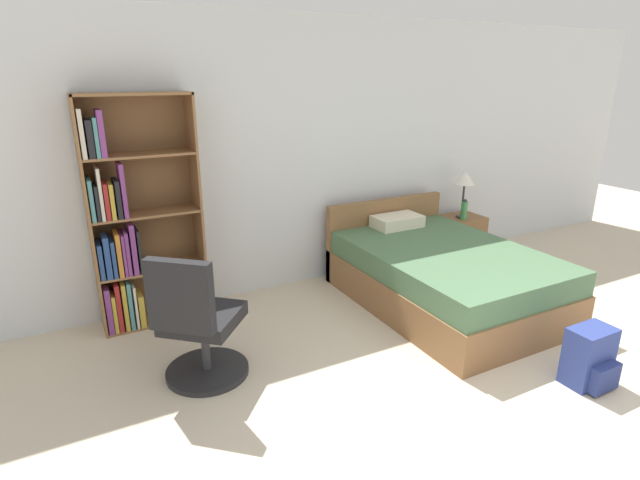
# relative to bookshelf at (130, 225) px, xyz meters

# --- Properties ---
(ground_plane) EXTENTS (14.00, 14.00, 0.00)m
(ground_plane) POSITION_rel_bookshelf_xyz_m (1.90, -3.02, -0.89)
(ground_plane) COLOR beige
(wall_back) EXTENTS (9.00, 0.06, 2.60)m
(wall_back) POSITION_rel_bookshelf_xyz_m (1.90, 0.21, 0.41)
(wall_back) COLOR silver
(wall_back) RESTS_ON ground_plane
(bookshelf) EXTENTS (0.88, 0.32, 1.93)m
(bookshelf) POSITION_rel_bookshelf_xyz_m (0.00, 0.00, 0.00)
(bookshelf) COLOR brown
(bookshelf) RESTS_ON ground_plane
(bed) EXTENTS (1.40, 2.03, 0.81)m
(bed) POSITION_rel_bookshelf_xyz_m (2.56, -0.89, -0.60)
(bed) COLOR brown
(bed) RESTS_ON ground_plane
(office_chair) EXTENTS (0.71, 0.72, 0.98)m
(office_chair) POSITION_rel_bookshelf_xyz_m (0.23, -1.10, -0.46)
(office_chair) COLOR #232326
(office_chair) RESTS_ON ground_plane
(nightstand) EXTENTS (0.46, 0.41, 0.50)m
(nightstand) POSITION_rel_bookshelf_xyz_m (3.58, -0.06, -0.64)
(nightstand) COLOR brown
(nightstand) RESTS_ON ground_plane
(table_lamp) EXTENTS (0.23, 0.23, 0.53)m
(table_lamp) POSITION_rel_bookshelf_xyz_m (3.55, -0.08, 0.05)
(table_lamp) COLOR #333333
(table_lamp) RESTS_ON nightstand
(water_bottle) EXTENTS (0.07, 0.07, 0.23)m
(water_bottle) POSITION_rel_bookshelf_xyz_m (3.51, -0.15, -0.28)
(water_bottle) COLOR #3F8C4C
(water_bottle) RESTS_ON nightstand
(backpack_blue) EXTENTS (0.32, 0.28, 0.42)m
(backpack_blue) POSITION_rel_bookshelf_xyz_m (2.61, -2.40, -0.69)
(backpack_blue) COLOR navy
(backpack_blue) RESTS_ON ground_plane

